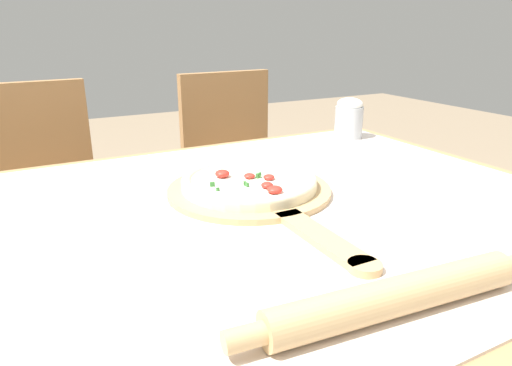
# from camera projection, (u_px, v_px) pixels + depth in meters

# --- Properties ---
(dining_table) EXTENTS (1.31, 1.01, 0.74)m
(dining_table) POSITION_uv_depth(u_px,v_px,m) (257.00, 257.00, 0.89)
(dining_table) COLOR #A87F51
(dining_table) RESTS_ON ground_plane
(towel_cloth) EXTENTS (1.23, 0.93, 0.00)m
(towel_cloth) POSITION_uv_depth(u_px,v_px,m) (257.00, 209.00, 0.86)
(towel_cloth) COLOR silver
(towel_cloth) RESTS_ON dining_table
(pizza_peel) EXTENTS (0.34, 0.55, 0.01)m
(pizza_peel) POSITION_uv_depth(u_px,v_px,m) (255.00, 194.00, 0.92)
(pizza_peel) COLOR tan
(pizza_peel) RESTS_ON towel_cloth
(pizza) EXTENTS (0.28, 0.28, 0.03)m
(pizza) POSITION_uv_depth(u_px,v_px,m) (249.00, 181.00, 0.93)
(pizza) COLOR beige
(pizza) RESTS_ON pizza_peel
(rolling_pin) EXTENTS (0.43, 0.08, 0.05)m
(rolling_pin) POSITION_uv_depth(u_px,v_px,m) (396.00, 296.00, 0.54)
(rolling_pin) COLOR tan
(rolling_pin) RESTS_ON towel_cloth
(chair_left) EXTENTS (0.42, 0.42, 0.90)m
(chair_left) POSITION_uv_depth(u_px,v_px,m) (43.00, 200.00, 1.51)
(chair_left) COLOR #A37547
(chair_left) RESTS_ON ground_plane
(chair_right) EXTENTS (0.42, 0.42, 0.90)m
(chair_right) POSITION_uv_depth(u_px,v_px,m) (236.00, 170.00, 1.83)
(chair_right) COLOR #A37547
(chair_right) RESTS_ON ground_plane
(flour_cup) EXTENTS (0.08, 0.08, 0.12)m
(flour_cup) POSITION_uv_depth(u_px,v_px,m) (349.00, 118.00, 1.38)
(flour_cup) COLOR #B2B7BC
(flour_cup) RESTS_ON towel_cloth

